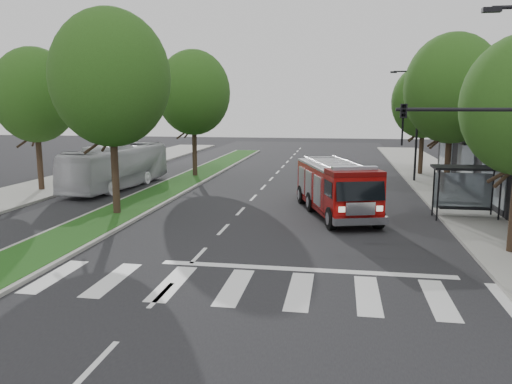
# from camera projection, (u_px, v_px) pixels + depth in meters

# --- Properties ---
(ground) EXTENTS (140.00, 140.00, 0.00)m
(ground) POSITION_uv_depth(u_px,v_px,m) (199.00, 256.00, 18.55)
(ground) COLOR black
(ground) RESTS_ON ground
(sidewalk_right) EXTENTS (5.00, 80.00, 0.15)m
(sidewalk_right) POSITION_uv_depth(u_px,v_px,m) (481.00, 210.00, 26.23)
(sidewalk_right) COLOR gray
(sidewalk_right) RESTS_ON ground
(sidewalk_left) EXTENTS (5.00, 80.00, 0.15)m
(sidewalk_left) POSITION_uv_depth(u_px,v_px,m) (15.00, 195.00, 30.61)
(sidewalk_left) COLOR gray
(sidewalk_left) RESTS_ON ground
(median) EXTENTS (3.00, 50.00, 0.15)m
(median) POSITION_uv_depth(u_px,v_px,m) (188.00, 180.00, 37.00)
(median) COLOR gray
(median) RESTS_ON ground
(bus_shelter) EXTENTS (3.20, 1.60, 2.61)m
(bus_shelter) POSITION_uv_depth(u_px,v_px,m) (466.00, 178.00, 24.30)
(bus_shelter) COLOR black
(bus_shelter) RESTS_ON ground
(tree_right_mid) EXTENTS (5.60, 5.60, 9.72)m
(tree_right_mid) POSITION_uv_depth(u_px,v_px,m) (452.00, 89.00, 29.18)
(tree_right_mid) COLOR black
(tree_right_mid) RESTS_ON ground
(tree_right_far) EXTENTS (5.00, 5.00, 8.73)m
(tree_right_far) POSITION_uv_depth(u_px,v_px,m) (424.00, 102.00, 39.02)
(tree_right_far) COLOR black
(tree_right_far) RESTS_ON ground
(tree_median_near) EXTENTS (5.80, 5.80, 10.16)m
(tree_median_near) POSITION_uv_depth(u_px,v_px,m) (111.00, 78.00, 24.19)
(tree_median_near) COLOR black
(tree_median_near) RESTS_ON ground
(tree_median_far) EXTENTS (5.60, 5.60, 9.72)m
(tree_median_far) POSITION_uv_depth(u_px,v_px,m) (193.00, 93.00, 37.86)
(tree_median_far) COLOR black
(tree_median_far) RESTS_ON ground
(tree_left_mid) EXTENTS (5.20, 5.20, 9.16)m
(tree_left_mid) POSITION_uv_depth(u_px,v_px,m) (35.00, 95.00, 31.43)
(tree_left_mid) COLOR black
(tree_left_mid) RESTS_ON ground
(streetlight_right_far) EXTENTS (2.11, 0.20, 8.00)m
(streetlight_right_far) POSITION_uv_depth(u_px,v_px,m) (415.00, 120.00, 35.55)
(streetlight_right_far) COLOR black
(streetlight_right_far) RESTS_ON ground
(fire_engine) EXTENTS (4.63, 8.48, 2.82)m
(fire_engine) POSITION_uv_depth(u_px,v_px,m) (336.00, 188.00, 25.37)
(fire_engine) COLOR #550504
(fire_engine) RESTS_ON ground
(city_bus) EXTENTS (3.39, 10.65, 2.92)m
(city_bus) POSITION_uv_depth(u_px,v_px,m) (117.00, 167.00, 33.63)
(city_bus) COLOR silver
(city_bus) RESTS_ON ground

